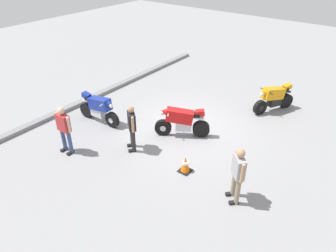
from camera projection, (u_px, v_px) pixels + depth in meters
ground_plane at (183, 128)px, 11.56m from camera, size 40.00×40.00×0.00m
curb_edge at (99, 94)px, 13.90m from camera, size 14.00×0.30×0.15m
motorcycle_orange_sportbike at (274, 98)px, 12.43m from camera, size 1.83×1.07×1.14m
motorcycle_red_sportbike at (182, 121)px, 10.83m from camera, size 1.23×1.73×1.14m
motorcycle_blue_sportbike at (99, 108)px, 11.66m from camera, size 0.70×1.95×1.14m
person_in_gray_shirt at (238, 172)px, 7.92m from camera, size 0.55×0.54×1.66m
person_in_black_shirt at (132, 126)px, 9.96m from camera, size 0.51×0.55×1.61m
person_in_red_shirt at (64, 127)px, 9.82m from camera, size 0.31×0.64×1.64m
traffic_cone at (185, 164)px, 9.29m from camera, size 0.36×0.36×0.53m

